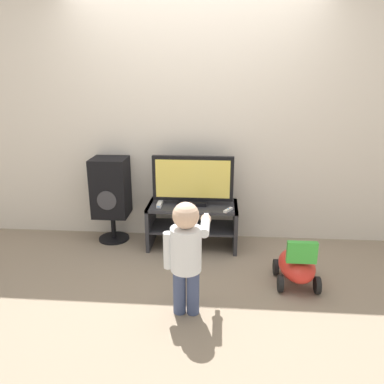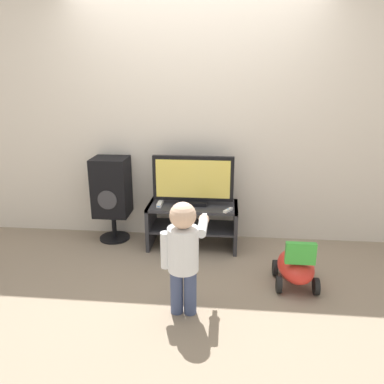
{
  "view_description": "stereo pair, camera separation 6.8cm",
  "coord_description": "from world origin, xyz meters",
  "px_view_note": "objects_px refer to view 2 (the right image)",
  "views": [
    {
      "loc": [
        0.27,
        -3.37,
        1.73
      ],
      "look_at": [
        0.0,
        0.13,
        0.62
      ],
      "focal_mm": 35.0,
      "sensor_mm": 36.0,
      "label": 1
    },
    {
      "loc": [
        0.34,
        -3.36,
        1.73
      ],
      "look_at": [
        0.0,
        0.13,
        0.62
      ],
      "focal_mm": 35.0,
      "sensor_mm": 36.0,
      "label": 2
    }
  ],
  "objects_px": {
    "speaker_tower": "(112,189)",
    "ride_on_toy": "(296,266)",
    "television": "(193,181)",
    "remote_primary": "(228,210)",
    "child": "(184,249)",
    "game_console": "(160,203)"
  },
  "relations": [
    {
      "from": "game_console",
      "to": "ride_on_toy",
      "type": "bearing_deg",
      "value": -26.3
    },
    {
      "from": "television",
      "to": "ride_on_toy",
      "type": "height_order",
      "value": "television"
    },
    {
      "from": "game_console",
      "to": "child",
      "type": "bearing_deg",
      "value": -71.38
    },
    {
      "from": "remote_primary",
      "to": "game_console",
      "type": "bearing_deg",
      "value": 170.63
    },
    {
      "from": "television",
      "to": "ride_on_toy",
      "type": "bearing_deg",
      "value": -36.67
    },
    {
      "from": "television",
      "to": "remote_primary",
      "type": "relative_size",
      "value": 6.33
    },
    {
      "from": "speaker_tower",
      "to": "ride_on_toy",
      "type": "distance_m",
      "value": 2.01
    },
    {
      "from": "remote_primary",
      "to": "speaker_tower",
      "type": "bearing_deg",
      "value": 168.25
    },
    {
      "from": "television",
      "to": "game_console",
      "type": "distance_m",
      "value": 0.4
    },
    {
      "from": "speaker_tower",
      "to": "ride_on_toy",
      "type": "xyz_separation_m",
      "value": [
        1.81,
        -0.77,
        -0.4
      ]
    },
    {
      "from": "remote_primary",
      "to": "child",
      "type": "xyz_separation_m",
      "value": [
        -0.32,
        -0.99,
        0.05
      ]
    },
    {
      "from": "ride_on_toy",
      "to": "game_console",
      "type": "bearing_deg",
      "value": 153.7
    },
    {
      "from": "remote_primary",
      "to": "child",
      "type": "height_order",
      "value": "child"
    },
    {
      "from": "game_console",
      "to": "remote_primary",
      "type": "relative_size",
      "value": 1.5
    },
    {
      "from": "remote_primary",
      "to": "ride_on_toy",
      "type": "xyz_separation_m",
      "value": [
        0.58,
        -0.51,
        -0.3
      ]
    },
    {
      "from": "game_console",
      "to": "speaker_tower",
      "type": "relative_size",
      "value": 0.21
    },
    {
      "from": "child",
      "to": "ride_on_toy",
      "type": "xyz_separation_m",
      "value": [
        0.9,
        0.47,
        -0.35
      ]
    },
    {
      "from": "game_console",
      "to": "ride_on_toy",
      "type": "xyz_separation_m",
      "value": [
        1.27,
        -0.63,
        -0.3
      ]
    },
    {
      "from": "child",
      "to": "game_console",
      "type": "bearing_deg",
      "value": 108.62
    },
    {
      "from": "ride_on_toy",
      "to": "remote_primary",
      "type": "bearing_deg",
      "value": 138.63
    },
    {
      "from": "television",
      "to": "child",
      "type": "relative_size",
      "value": 0.92
    },
    {
      "from": "game_console",
      "to": "child",
      "type": "relative_size",
      "value": 0.22
    }
  ]
}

